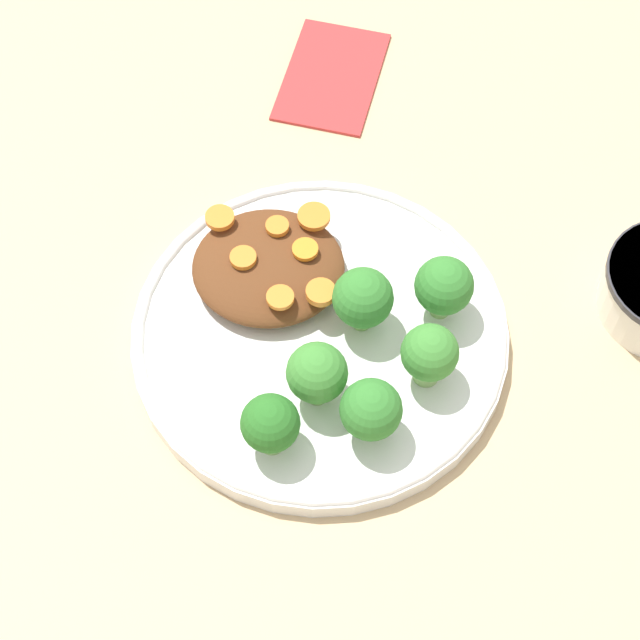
# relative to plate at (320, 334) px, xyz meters

# --- Properties ---
(ground_plane) EXTENTS (4.00, 4.00, 0.00)m
(ground_plane) POSITION_rel_plate_xyz_m (0.00, 0.00, -0.01)
(ground_plane) COLOR tan
(plate) EXTENTS (0.29, 0.29, 0.02)m
(plate) POSITION_rel_plate_xyz_m (0.00, 0.00, 0.00)
(plate) COLOR silver
(plate) RESTS_ON ground_plane
(stew_mound) EXTENTS (0.11, 0.12, 0.03)m
(stew_mound) POSITION_rel_plate_xyz_m (0.05, 0.04, 0.02)
(stew_mound) COLOR #5B3319
(stew_mound) RESTS_ON plate
(broccoli_floret_0) EXTENTS (0.04, 0.04, 0.06)m
(broccoli_floret_0) POSITION_rel_plate_xyz_m (-0.06, 0.00, 0.04)
(broccoli_floret_0) COLOR #759E51
(broccoli_floret_0) RESTS_ON plate
(broccoli_floret_1) EXTENTS (0.04, 0.04, 0.06)m
(broccoli_floret_1) POSITION_rel_plate_xyz_m (-0.08, -0.04, 0.04)
(broccoli_floret_1) COLOR #759E51
(broccoli_floret_1) RESTS_ON plate
(broccoli_floret_2) EXTENTS (0.04, 0.04, 0.06)m
(broccoli_floret_2) POSITION_rel_plate_xyz_m (-0.04, -0.08, 0.04)
(broccoli_floret_2) COLOR #7FA85B
(broccoli_floret_2) RESTS_ON plate
(broccoli_floret_3) EXTENTS (0.05, 0.05, 0.06)m
(broccoli_floret_3) POSITION_rel_plate_xyz_m (0.01, -0.03, 0.04)
(broccoli_floret_3) COLOR #7FA85B
(broccoli_floret_3) RESTS_ON plate
(broccoli_floret_4) EXTENTS (0.04, 0.04, 0.05)m
(broccoli_floret_4) POSITION_rel_plate_xyz_m (-0.10, 0.03, 0.04)
(broccoli_floret_4) COLOR #7FA85B
(broccoli_floret_4) RESTS_ON plate
(broccoli_floret_5) EXTENTS (0.04, 0.04, 0.06)m
(broccoli_floret_5) POSITION_rel_plate_xyz_m (0.02, -0.09, 0.04)
(broccoli_floret_5) COLOR #7FA85B
(broccoli_floret_5) RESTS_ON plate
(carrot_slice_0) EXTENTS (0.02, 0.02, 0.00)m
(carrot_slice_0) POSITION_rel_plate_xyz_m (0.04, 0.06, 0.04)
(carrot_slice_0) COLOR orange
(carrot_slice_0) RESTS_ON stew_mound
(carrot_slice_1) EXTENTS (0.03, 0.03, 0.00)m
(carrot_slice_1) POSITION_rel_plate_xyz_m (0.09, 0.01, 0.04)
(carrot_slice_1) COLOR orange
(carrot_slice_1) RESTS_ON stew_mound
(carrot_slice_2) EXTENTS (0.02, 0.02, 0.01)m
(carrot_slice_2) POSITION_rel_plate_xyz_m (0.01, 0.00, 0.04)
(carrot_slice_2) COLOR orange
(carrot_slice_2) RESTS_ON stew_mound
(carrot_slice_3) EXTENTS (0.02, 0.02, 0.00)m
(carrot_slice_3) POSITION_rel_plate_xyz_m (0.05, 0.01, 0.04)
(carrot_slice_3) COLOR orange
(carrot_slice_3) RESTS_ON stew_mound
(carrot_slice_4) EXTENTS (0.02, 0.02, 0.00)m
(carrot_slice_4) POSITION_rel_plate_xyz_m (0.01, 0.03, 0.04)
(carrot_slice_4) COLOR orange
(carrot_slice_4) RESTS_ON stew_mound
(carrot_slice_5) EXTENTS (0.02, 0.02, 0.00)m
(carrot_slice_5) POSITION_rel_plate_xyz_m (0.08, 0.08, 0.04)
(carrot_slice_5) COLOR orange
(carrot_slice_5) RESTS_ON stew_mound
(carrot_slice_6) EXTENTS (0.02, 0.02, 0.00)m
(carrot_slice_6) POSITION_rel_plate_xyz_m (0.07, 0.04, 0.04)
(carrot_slice_6) COLOR orange
(carrot_slice_6) RESTS_ON stew_mound
(napkin) EXTENTS (0.14, 0.11, 0.01)m
(napkin) POSITION_rel_plate_xyz_m (0.28, -0.00, -0.01)
(napkin) COLOR #B73333
(napkin) RESTS_ON ground_plane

